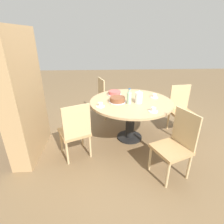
# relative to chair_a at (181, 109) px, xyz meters

# --- Properties ---
(ground_plane) EXTENTS (14.00, 14.00, 0.00)m
(ground_plane) POSITION_rel_chair_a_xyz_m (-0.20, 1.02, -0.48)
(ground_plane) COLOR brown
(dining_table) EXTENTS (1.42, 1.42, 0.74)m
(dining_table) POSITION_rel_chair_a_xyz_m (-0.20, 1.02, 0.14)
(dining_table) COLOR black
(dining_table) RESTS_ON ground_plane
(chair_a) EXTENTS (0.47, 0.47, 0.92)m
(chair_a) POSITION_rel_chair_a_xyz_m (0.00, 0.00, 0.00)
(chair_a) COLOR tan
(chair_a) RESTS_ON ground_plane
(chair_b) EXTENTS (0.53, 0.53, 0.92)m
(chair_b) POSITION_rel_chair_a_xyz_m (0.76, 1.42, 0.00)
(chair_b) COLOR tan
(chair_b) RESTS_ON ground_plane
(chair_c) EXTENTS (0.56, 0.56, 0.92)m
(chair_c) POSITION_rel_chair_a_xyz_m (-0.71, 1.93, 0.00)
(chair_c) COLOR tan
(chair_c) RESTS_ON ground_plane
(chair_d) EXTENTS (0.55, 0.55, 0.92)m
(chair_d) POSITION_rel_chair_a_xyz_m (-1.14, 0.57, 0.00)
(chair_d) COLOR tan
(chair_d) RESTS_ON ground_plane
(bookshelf) EXTENTS (0.99, 0.28, 1.91)m
(bookshelf) POSITION_rel_chair_a_xyz_m (-0.53, 2.65, 0.45)
(bookshelf) COLOR tan
(bookshelf) RESTS_ON ground_plane
(coffee_pot) EXTENTS (0.12, 0.12, 0.22)m
(coffee_pot) POSITION_rel_chair_a_xyz_m (-0.31, 0.91, 0.37)
(coffee_pot) COLOR white
(coffee_pot) RESTS_ON dining_table
(water_bottle) EXTENTS (0.08, 0.08, 0.26)m
(water_bottle) POSITION_rel_chair_a_xyz_m (-0.34, 1.08, 0.37)
(water_bottle) COLOR #99C6A3
(water_bottle) RESTS_ON dining_table
(cake_main) EXTENTS (0.29, 0.29, 0.09)m
(cake_main) POSITION_rel_chair_a_xyz_m (-0.25, 1.26, 0.31)
(cake_main) COLOR silver
(cake_main) RESTS_ON dining_table
(cake_second) EXTENTS (0.26, 0.26, 0.07)m
(cake_second) POSITION_rel_chair_a_xyz_m (0.14, 1.29, 0.30)
(cake_second) COLOR silver
(cake_second) RESTS_ON dining_table
(cup_a) EXTENTS (0.14, 0.14, 0.07)m
(cup_a) POSITION_rel_chair_a_xyz_m (-0.68, 0.77, 0.30)
(cup_a) COLOR white
(cup_a) RESTS_ON dining_table
(cup_b) EXTENTS (0.14, 0.14, 0.07)m
(cup_b) POSITION_rel_chair_a_xyz_m (-0.05, 0.58, 0.30)
(cup_b) COLOR white
(cup_b) RESTS_ON dining_table
(cup_c) EXTENTS (0.14, 0.14, 0.07)m
(cup_c) POSITION_rel_chair_a_xyz_m (-0.44, 1.55, 0.30)
(cup_c) COLOR white
(cup_c) RESTS_ON dining_table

